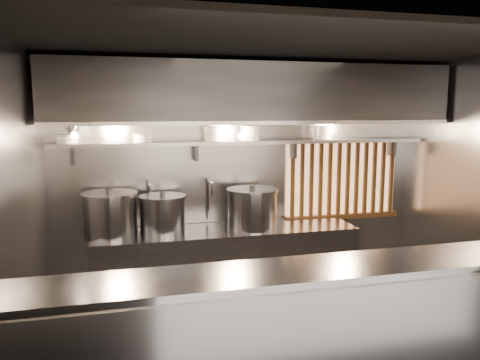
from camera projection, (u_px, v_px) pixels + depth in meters
name	position (u px, v px, depth m)	size (l,w,h in m)	color
floor	(283.00, 347.00, 4.48)	(4.50, 4.50, 0.00)	black
ceiling	(287.00, 46.00, 4.07)	(4.50, 4.50, 0.00)	black
wall_back	(243.00, 180.00, 5.71)	(4.50, 4.50, 0.00)	gray
wall_left	(18.00, 218.00, 3.72)	(3.00, 3.00, 0.00)	gray
serving_counter	(327.00, 339.00, 3.48)	(4.50, 0.56, 1.13)	#949499
cooking_bench	(226.00, 267.00, 5.42)	(3.00, 0.70, 0.90)	#949499
bowl_shelf	(247.00, 142.00, 5.47)	(4.40, 0.34, 0.04)	#949499
exhaust_hood	(253.00, 94.00, 5.17)	(4.40, 0.81, 0.65)	#2D2D30
wood_screen	(342.00, 179.00, 5.99)	(1.56, 0.09, 1.04)	#FFB272
faucet_left	(149.00, 194.00, 5.32)	(0.04, 0.30, 0.50)	silver
faucet_right	(209.00, 191.00, 5.49)	(0.04, 0.30, 0.50)	silver
heat_lamp	(71.00, 129.00, 4.53)	(0.25, 0.35, 0.20)	#949499
pendant_bulb	(242.00, 136.00, 5.32)	(0.09, 0.09, 0.19)	#2D2D30
stock_pot_left	(163.00, 214.00, 5.19)	(0.68, 0.68, 0.46)	#949499
stock_pot_mid	(110.00, 214.00, 5.04)	(0.79, 0.79, 0.52)	#949499
stock_pot_right	(252.00, 208.00, 5.36)	(0.64, 0.64, 0.50)	#949499
bowl_stack_0	(67.00, 139.00, 4.97)	(0.24, 0.24, 0.09)	white
bowl_stack_1	(143.00, 138.00, 5.16)	(0.22, 0.22, 0.09)	white
bowl_stack_2	(214.00, 134.00, 5.35)	(0.24, 0.24, 0.17)	white
bowl_stack_3	(250.00, 133.00, 5.46)	(0.23, 0.23, 0.17)	white
bowl_stack_4	(322.00, 132.00, 5.68)	(0.22, 0.22, 0.17)	white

